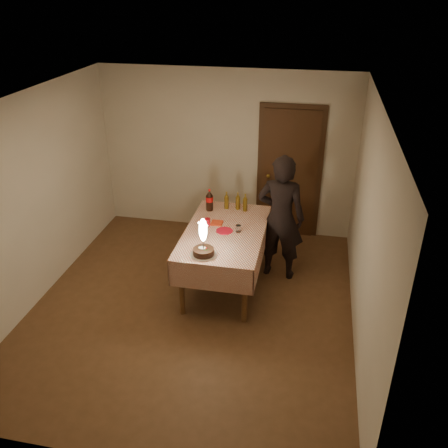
{
  "coord_description": "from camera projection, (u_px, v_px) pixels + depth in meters",
  "views": [
    {
      "loc": [
        1.37,
        -4.73,
        3.74
      ],
      "look_at": [
        0.3,
        0.53,
        0.95
      ],
      "focal_mm": 38.0,
      "sensor_mm": 36.0,
      "label": 1
    }
  ],
  "objects": [
    {
      "name": "cola_bottle",
      "position": [
        209.0,
        200.0,
        6.63
      ],
      "size": [
        0.1,
        0.1,
        0.32
      ],
      "color": "black",
      "rests_on": "dining_table"
    },
    {
      "name": "photographer",
      "position": [
        281.0,
        218.0,
        6.35
      ],
      "size": [
        0.69,
        0.5,
        1.77
      ],
      "color": "black",
      "rests_on": "ground"
    },
    {
      "name": "clear_cup",
      "position": [
        238.0,
        229.0,
        6.11
      ],
      "size": [
        0.07,
        0.07,
        0.09
      ],
      "primitive_type": "cylinder",
      "color": "silver",
      "rests_on": "dining_table"
    },
    {
      "name": "napkin_stack",
      "position": [
        217.0,
        223.0,
        6.32
      ],
      "size": [
        0.15,
        0.15,
        0.02
      ],
      "primitive_type": "cube",
      "color": "#B83115",
      "rests_on": "dining_table"
    },
    {
      "name": "amber_bottle_left",
      "position": [
        226.0,
        201.0,
        6.69
      ],
      "size": [
        0.06,
        0.06,
        0.25
      ],
      "color": "#563D0E",
      "rests_on": "dining_table"
    },
    {
      "name": "amber_bottle_right",
      "position": [
        245.0,
        203.0,
        6.62
      ],
      "size": [
        0.06,
        0.06,
        0.25
      ],
      "color": "#563D0E",
      "rests_on": "dining_table"
    },
    {
      "name": "dining_table",
      "position": [
        225.0,
        238.0,
        6.2
      ],
      "size": [
        1.02,
        1.72,
        0.83
      ],
      "color": "brown",
      "rests_on": "ground"
    },
    {
      "name": "red_cup",
      "position": [
        207.0,
        222.0,
        6.26
      ],
      "size": [
        0.08,
        0.08,
        0.1
      ],
      "primitive_type": "cylinder",
      "color": "red",
      "rests_on": "dining_table"
    },
    {
      "name": "amber_bottle_mid",
      "position": [
        238.0,
        201.0,
        6.67
      ],
      "size": [
        0.06,
        0.06,
        0.25
      ],
      "color": "#563D0E",
      "rests_on": "dining_table"
    },
    {
      "name": "room_shell",
      "position": [
        193.0,
        185.0,
        5.38
      ],
      "size": [
        4.04,
        4.54,
        2.62
      ],
      "color": "beige",
      "rests_on": "ground"
    },
    {
      "name": "ground",
      "position": [
        193.0,
        306.0,
        6.08
      ],
      "size": [
        4.0,
        4.5,
        0.01
      ],
      "primitive_type": "cube",
      "color": "brown",
      "rests_on": "ground"
    },
    {
      "name": "birthday_cake",
      "position": [
        203.0,
        245.0,
        5.56
      ],
      "size": [
        0.31,
        0.31,
        0.48
      ],
      "color": "white",
      "rests_on": "dining_table"
    },
    {
      "name": "red_plate",
      "position": [
        224.0,
        231.0,
        6.14
      ],
      "size": [
        0.22,
        0.22,
        0.01
      ],
      "primitive_type": "cylinder",
      "color": "red",
      "rests_on": "dining_table"
    }
  ]
}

